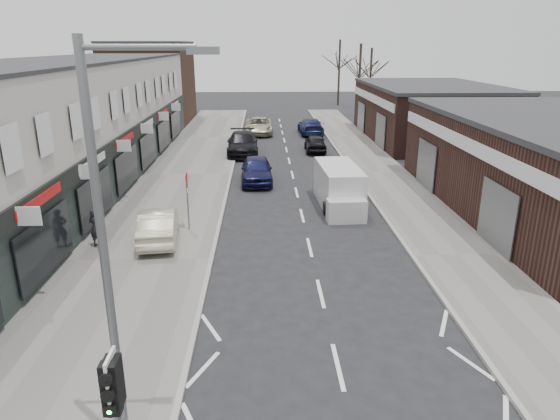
{
  "coord_description": "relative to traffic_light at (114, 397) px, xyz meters",
  "views": [
    {
      "loc": [
        -1.9,
        -8.94,
        7.97
      ],
      "look_at": [
        -1.33,
        7.12,
        2.6
      ],
      "focal_mm": 32.0,
      "sensor_mm": 36.0,
      "label": 1
    }
  ],
  "objects": [
    {
      "name": "pavement_left",
      "position": [
        -2.35,
        24.02,
        -2.35
      ],
      "size": [
        5.5,
        64.0,
        0.12
      ],
      "primitive_type": "cube",
      "color": "slate",
      "rests_on": "ground"
    },
    {
      "name": "tree_far_a",
      "position": [
        13.4,
        50.02,
        -2.41
      ],
      "size": [
        3.6,
        3.6,
        8.0
      ],
      "primitive_type": null,
      "color": "#382D26",
      "rests_on": "ground"
    },
    {
      "name": "street_lamp",
      "position": [
        -0.13,
        1.22,
        2.2
      ],
      "size": [
        2.23,
        0.22,
        8.0
      ],
      "color": "slate",
      "rests_on": "pavement_left"
    },
    {
      "name": "parked_car_left_a",
      "position": [
        2.14,
        22.28,
        -1.64
      ],
      "size": [
        1.94,
        4.58,
        1.55
      ],
      "primitive_type": "imported",
      "rotation": [
        0.0,
        0.0,
        0.03
      ],
      "color": "#121339",
      "rests_on": "ground"
    },
    {
      "name": "pavement_right",
      "position": [
        10.15,
        24.02,
        -2.35
      ],
      "size": [
        3.5,
        64.0,
        0.12
      ],
      "primitive_type": "cube",
      "color": "slate",
      "rests_on": "ground"
    },
    {
      "name": "pedestrian",
      "position": [
        -4.25,
        12.14,
        -1.48
      ],
      "size": [
        0.69,
        0.58,
        1.63
      ],
      "primitive_type": "imported",
      "rotation": [
        0.0,
        0.0,
        2.78
      ],
      "color": "black",
      "rests_on": "pavement_left"
    },
    {
      "name": "white_van",
      "position": [
        6.4,
        17.49,
        -1.44
      ],
      "size": [
        2.09,
        5.4,
        2.07
      ],
      "rotation": [
        0.0,
        0.0,
        0.05
      ],
      "color": "silver",
      "rests_on": "ground"
    },
    {
      "name": "parked_car_right_a",
      "position": [
        6.6,
        20.54,
        -1.76
      ],
      "size": [
        1.72,
        4.09,
        1.32
      ],
      "primitive_type": "imported",
      "rotation": [
        0.0,
        0.0,
        3.06
      ],
      "color": "silver",
      "rests_on": "ground"
    },
    {
      "name": "parked_car_right_b",
      "position": [
        6.6,
        31.13,
        -1.77
      ],
      "size": [
        1.59,
        3.84,
        1.3
      ],
      "primitive_type": "imported",
      "rotation": [
        0.0,
        0.0,
        3.13
      ],
      "color": "black",
      "rests_on": "ground"
    },
    {
      "name": "parked_car_right_c",
      "position": [
        6.97,
        38.99,
        -1.68
      ],
      "size": [
        2.2,
        5.11,
        1.47
      ],
      "primitive_type": "imported",
      "rotation": [
        0.0,
        0.0,
        3.17
      ],
      "color": "#161E46",
      "rests_on": "ground"
    },
    {
      "name": "right_unit_far",
      "position": [
        16.9,
        36.02,
        -0.16
      ],
      "size": [
        10.0,
        16.0,
        4.5
      ],
      "primitive_type": "cube",
      "color": "#381F19",
      "rests_on": "ground"
    },
    {
      "name": "brick_block_far",
      "position": [
        -9.1,
        47.02,
        1.59
      ],
      "size": [
        8.0,
        10.0,
        8.0
      ],
      "primitive_type": "cube",
      "color": "#42281C",
      "rests_on": "ground"
    },
    {
      "name": "parked_car_left_c",
      "position": [
        2.2,
        39.32,
        -1.67
      ],
      "size": [
        2.47,
        5.36,
        1.49
      ],
      "primitive_type": "imported",
      "rotation": [
        0.0,
        0.0,
        -0.0
      ],
      "color": "#B2AC8E",
      "rests_on": "ground"
    },
    {
      "name": "warning_sign",
      "position": [
        -0.76,
        14.02,
        -0.21
      ],
      "size": [
        0.12,
        0.8,
        2.7
      ],
      "color": "slate",
      "rests_on": "pavement_left"
    },
    {
      "name": "parked_car_left_b",
      "position": [
        1.0,
        30.41,
        -1.6
      ],
      "size": [
        2.45,
        5.68,
        1.63
      ],
      "primitive_type": "imported",
      "rotation": [
        0.0,
        0.0,
        0.03
      ],
      "color": "black",
      "rests_on": "ground"
    },
    {
      "name": "shop_terrace_left",
      "position": [
        -9.1,
        21.52,
        1.14
      ],
      "size": [
        8.0,
        41.0,
        7.1
      ],
      "primitive_type": "cube",
      "color": "beige",
      "rests_on": "ground"
    },
    {
      "name": "tree_far_c",
      "position": [
        12.9,
        62.02,
        -2.41
      ],
      "size": [
        3.6,
        3.6,
        8.5
      ],
      "primitive_type": null,
      "color": "#382D26",
      "rests_on": "ground"
    },
    {
      "name": "sedan_on_pavement",
      "position": [
        -1.87,
        12.75,
        -1.61
      ],
      "size": [
        1.93,
        4.29,
        1.36
      ],
      "primitive_type": "imported",
      "rotation": [
        0.0,
        0.0,
        3.26
      ],
      "color": "#C0B799",
      "rests_on": "pavement_left"
    },
    {
      "name": "tree_far_b",
      "position": [
        15.9,
        56.02,
        -2.41
      ],
      "size": [
        3.6,
        3.6,
        7.5
      ],
      "primitive_type": null,
      "color": "#382D26",
      "rests_on": "ground"
    },
    {
      "name": "traffic_light",
      "position": [
        0.0,
        0.0,
        0.0
      ],
      "size": [
        0.28,
        0.6,
        3.1
      ],
      "color": "slate",
      "rests_on": "pavement_left"
    }
  ]
}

